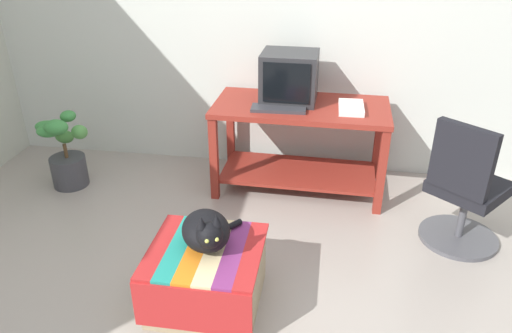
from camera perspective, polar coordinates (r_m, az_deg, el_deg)
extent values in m
plane|color=#9E9389|center=(2.78, -3.94, -18.23)|extent=(14.00, 14.00, 0.00)
cube|color=silver|center=(4.03, 2.07, 17.54)|extent=(8.00, 0.10, 2.60)
cube|color=maroon|center=(3.71, -4.92, 0.86)|extent=(0.06, 0.06, 0.67)
cube|color=maroon|center=(3.62, 14.42, -0.72)|extent=(0.06, 0.06, 0.67)
cube|color=maroon|center=(4.13, 14.06, 2.91)|extent=(0.06, 0.06, 0.67)
cube|color=maroon|center=(4.21, -2.98, 4.23)|extent=(0.06, 0.06, 0.67)
cube|color=maroon|center=(3.96, 4.95, -0.66)|extent=(1.23, 0.57, 0.02)
cube|color=maroon|center=(3.73, 5.29, 6.90)|extent=(1.33, 0.67, 0.04)
cube|color=#28282B|center=(3.80, 3.83, 7.84)|extent=(0.30, 0.26, 0.02)
cube|color=#28282B|center=(3.75, 3.92, 10.40)|extent=(0.42, 0.37, 0.37)
cube|color=black|center=(3.57, 3.56, 9.68)|extent=(0.34, 0.02, 0.29)
cube|color=#333338|center=(3.60, 2.65, 6.76)|extent=(0.41, 0.16, 0.02)
cube|color=white|center=(3.66, 11.05, 6.77)|extent=(0.18, 0.29, 0.04)
cube|color=tan|center=(2.83, -5.76, -12.65)|extent=(0.59, 0.56, 0.35)
cube|color=#AD2323|center=(2.59, -7.52, -16.33)|extent=(0.62, 0.01, 0.28)
cube|color=#AD2323|center=(2.78, -11.16, -9.07)|extent=(0.10, 0.60, 0.02)
cube|color=#1E897A|center=(2.75, -9.10, -9.33)|extent=(0.10, 0.60, 0.02)
cube|color=orange|center=(2.73, -7.00, -9.58)|extent=(0.10, 0.60, 0.02)
cube|color=beige|center=(2.70, -4.86, -9.82)|extent=(0.10, 0.60, 0.02)
cube|color=#7A2D6B|center=(2.68, -2.68, -10.05)|extent=(0.10, 0.60, 0.02)
cube|color=#AD2323|center=(2.67, -0.47, -10.27)|extent=(0.10, 0.60, 0.02)
ellipsoid|color=black|center=(2.68, -5.87, -7.44)|extent=(0.37, 0.40, 0.19)
sphere|color=black|center=(2.55, -5.44, -7.97)|extent=(0.14, 0.14, 0.14)
cylinder|color=black|center=(2.81, -3.89, -7.38)|extent=(0.20, 0.22, 0.04)
cone|color=black|center=(2.50, -6.41, -6.49)|extent=(0.06, 0.06, 0.06)
cone|color=black|center=(2.51, -4.63, -6.24)|extent=(0.06, 0.06, 0.06)
sphere|color=#C6D151|center=(2.49, -5.75, -8.66)|extent=(0.02, 0.02, 0.02)
sphere|color=#C6D151|center=(2.50, -4.61, -8.49)|extent=(0.02, 0.02, 0.02)
cylinder|color=#3D3D42|center=(4.26, -20.95, -0.49)|extent=(0.28, 0.28, 0.25)
cylinder|color=brown|center=(4.18, -21.36, 1.73)|extent=(0.03, 0.03, 0.12)
ellipsoid|color=#4C8E42|center=(4.08, -19.92, 3.80)|extent=(0.13, 0.11, 0.11)
ellipsoid|color=#38843D|center=(4.13, -21.10, 5.51)|extent=(0.12, 0.13, 0.09)
ellipsoid|color=#4C8E42|center=(4.23, -21.46, 3.27)|extent=(0.16, 0.10, 0.11)
ellipsoid|color=#38843D|center=(4.21, -23.09, 4.28)|extent=(0.22, 0.13, 0.10)
ellipsoid|color=#38843D|center=(4.09, -23.07, 3.85)|extent=(0.19, 0.16, 0.09)
ellipsoid|color=#38843D|center=(3.99, -22.32, 4.26)|extent=(0.19, 0.15, 0.11)
cylinder|color=#4C4C51|center=(3.66, 22.48, -7.61)|extent=(0.52, 0.52, 0.03)
cylinder|color=#4C4C51|center=(3.56, 23.01, -5.16)|extent=(0.05, 0.05, 0.34)
cube|color=black|center=(3.46, 23.63, -2.21)|extent=(0.59, 0.59, 0.08)
cube|color=black|center=(3.19, 22.94, 0.71)|extent=(0.33, 0.29, 0.44)
cylinder|color=#2351B2|center=(3.76, 11.00, 7.08)|extent=(0.12, 0.09, 0.01)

